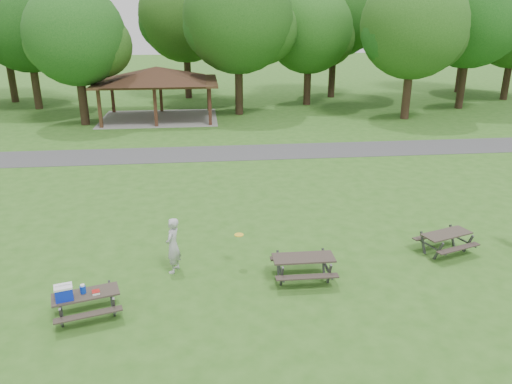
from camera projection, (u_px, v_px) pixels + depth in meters
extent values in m
plane|color=#2E5F1B|center=(237.00, 280.00, 14.89)|extent=(160.00, 160.00, 0.00)
cube|color=#3E3E41|center=(219.00, 153.00, 27.95)|extent=(120.00, 3.20, 0.02)
cube|color=#362213|center=(100.00, 109.00, 33.53)|extent=(0.22, 0.22, 2.60)
cube|color=#371C14|center=(113.00, 96.00, 38.57)|extent=(0.22, 0.22, 2.60)
cube|color=#371E14|center=(155.00, 108.00, 33.90)|extent=(0.22, 0.22, 2.60)
cube|color=#382414|center=(161.00, 95.00, 38.94)|extent=(0.22, 0.22, 2.60)
cube|color=#361C13|center=(210.00, 107.00, 34.28)|extent=(0.22, 0.22, 2.60)
cube|color=#382514|center=(208.00, 94.00, 39.32)|extent=(0.22, 0.22, 2.60)
cube|color=#382416|center=(157.00, 82.00, 35.95)|extent=(8.60, 6.60, 0.16)
pyramid|color=black|center=(157.00, 74.00, 35.75)|extent=(7.01, 7.01, 1.00)
cube|color=gray|center=(160.00, 118.00, 36.87)|extent=(8.40, 6.40, 0.03)
cylinder|color=#312215|center=(36.00, 85.00, 39.85)|extent=(0.60, 0.60, 3.85)
sphere|color=#144213|center=(26.00, 21.00, 38.18)|extent=(7.80, 7.80, 7.80)
sphere|color=#1B4C15|center=(52.00, 31.00, 38.91)|extent=(5.07, 5.07, 5.07)
sphere|color=#174614|center=(5.00, 29.00, 38.04)|extent=(4.68, 4.68, 4.68)
cylinder|color=black|center=(83.00, 99.00, 34.36)|extent=(0.60, 0.60, 3.50)
sphere|color=#164814|center=(75.00, 35.00, 32.90)|extent=(6.60, 6.60, 6.60)
sphere|color=#1E4714|center=(100.00, 45.00, 33.56)|extent=(4.29, 4.29, 4.29)
sphere|color=#1C4F16|center=(55.00, 43.00, 32.75)|extent=(3.96, 3.96, 3.96)
cylinder|color=black|center=(239.00, 88.00, 37.72)|extent=(0.60, 0.60, 4.02)
sphere|color=#194714|center=(238.00, 18.00, 36.00)|extent=(8.00, 8.00, 8.00)
sphere|color=#1C4914|center=(262.00, 29.00, 36.74)|extent=(5.20, 5.20, 5.20)
sphere|color=#174C15|center=(216.00, 27.00, 35.85)|extent=(4.80, 4.80, 4.80)
cylinder|color=black|center=(307.00, 84.00, 41.70)|extent=(0.60, 0.60, 3.43)
sphere|color=#1B4E16|center=(309.00, 30.00, 40.21)|extent=(7.00, 7.00, 7.00)
sphere|color=#1D4213|center=(327.00, 38.00, 40.89)|extent=(4.55, 4.55, 4.55)
sphere|color=#174112|center=(292.00, 37.00, 40.06)|extent=(4.20, 4.20, 4.20)
cylinder|color=#311F15|center=(407.00, 93.00, 36.19)|extent=(0.60, 0.60, 3.78)
sphere|color=#1E4D16|center=(414.00, 25.00, 34.58)|extent=(7.40, 7.40, 7.40)
sphere|color=#1B4012|center=(434.00, 36.00, 35.29)|extent=(4.81, 4.81, 4.81)
sphere|color=#144915|center=(394.00, 34.00, 34.44)|extent=(4.44, 4.44, 4.44)
cylinder|color=black|center=(462.00, 82.00, 40.00)|extent=(0.60, 0.60, 4.20)
sphere|color=#164C15|center=(472.00, 14.00, 38.21)|extent=(8.20, 8.20, 8.20)
sphere|color=#154714|center=(490.00, 25.00, 38.96)|extent=(5.33, 5.33, 5.33)
sphere|color=#1A4714|center=(451.00, 22.00, 38.07)|extent=(4.92, 4.92, 4.92)
cylinder|color=black|center=(507.00, 79.00, 43.98)|extent=(0.60, 0.60, 3.57)
sphere|color=#164914|center=(501.00, 34.00, 42.34)|extent=(4.08, 4.08, 4.08)
cylinder|color=#2E2114|center=(11.00, 76.00, 42.72)|extent=(0.60, 0.60, 4.38)
sphere|color=#164513|center=(1.00, 12.00, 40.93)|extent=(8.00, 8.00, 8.00)
sphere|color=#174413|center=(26.00, 22.00, 41.67)|extent=(5.20, 5.20, 5.20)
cylinder|color=black|center=(188.00, 75.00, 44.76)|extent=(0.60, 0.60, 4.13)
sphere|color=#1F4A15|center=(185.00, 15.00, 43.02)|extent=(8.00, 8.00, 8.00)
sphere|color=#1A4313|center=(206.00, 25.00, 43.76)|extent=(5.20, 5.20, 5.20)
sphere|color=#194814|center=(167.00, 22.00, 42.87)|extent=(4.80, 4.80, 4.80)
cylinder|color=black|center=(332.00, 72.00, 45.08)|extent=(0.60, 0.60, 4.55)
sphere|color=#184914|center=(335.00, 8.00, 43.21)|extent=(8.40, 8.40, 8.40)
sphere|color=#164915|center=(355.00, 18.00, 43.98)|extent=(5.46, 5.46, 5.46)
sphere|color=#144815|center=(317.00, 16.00, 43.07)|extent=(5.04, 5.04, 5.04)
cylinder|color=black|center=(460.00, 70.00, 47.86)|extent=(0.60, 0.60, 4.27)
sphere|color=#154112|center=(468.00, 13.00, 46.09)|extent=(8.00, 8.00, 8.00)
sphere|color=#174614|center=(484.00, 22.00, 46.83)|extent=(5.20, 5.20, 5.20)
sphere|color=#183F12|center=(452.00, 20.00, 45.94)|extent=(4.80, 4.80, 4.80)
cube|color=#322A24|center=(86.00, 294.00, 12.87)|extent=(1.78, 1.09, 0.05)
cube|color=#2E2821|center=(88.00, 315.00, 12.49)|extent=(1.67, 0.68, 0.04)
cube|color=#332B24|center=(85.00, 293.00, 13.45)|extent=(1.67, 0.68, 0.04)
cube|color=#3C3C3E|center=(61.00, 318.00, 12.46)|extent=(0.15, 0.35, 0.72)
cube|color=#3F3F42|center=(60.00, 304.00, 13.07)|extent=(0.15, 0.35, 0.72)
cube|color=#39393B|center=(61.00, 310.00, 12.76)|extent=(0.42, 1.32, 0.05)
cube|color=#444447|center=(114.00, 307.00, 12.91)|extent=(0.15, 0.35, 0.72)
cube|color=#464548|center=(111.00, 294.00, 13.52)|extent=(0.15, 0.35, 0.72)
cube|color=#434345|center=(112.00, 300.00, 13.21)|extent=(0.42, 1.32, 0.05)
cube|color=#0D23C3|center=(64.00, 294.00, 12.55)|extent=(0.49, 0.41, 0.33)
cube|color=white|center=(63.00, 287.00, 12.49)|extent=(0.51, 0.44, 0.05)
cylinder|color=white|center=(63.00, 285.00, 12.46)|extent=(0.36, 0.13, 0.03)
cylinder|color=#0C34B4|center=(83.00, 290.00, 12.86)|extent=(0.17, 0.17, 0.20)
cylinder|color=white|center=(82.00, 285.00, 12.81)|extent=(0.13, 0.13, 0.05)
cube|color=white|center=(96.00, 293.00, 12.85)|extent=(0.23, 0.23, 0.06)
cube|color=#A51612|center=(96.00, 291.00, 12.84)|extent=(0.24, 0.24, 0.01)
cube|color=#312923|center=(304.00, 258.00, 14.64)|extent=(1.82, 0.73, 0.05)
cube|color=#2E2621|center=(307.00, 277.00, 14.19)|extent=(1.82, 0.27, 0.04)
cube|color=black|center=(299.00, 257.00, 15.30)|extent=(1.82, 0.27, 0.04)
cube|color=#404042|center=(282.00, 276.00, 14.35)|extent=(0.06, 0.38, 0.79)
cube|color=#3D3D3F|center=(278.00, 264.00, 15.06)|extent=(0.06, 0.38, 0.79)
cube|color=#403F42|center=(280.00, 269.00, 14.69)|extent=(0.07, 1.48, 0.05)
cube|color=#454548|center=(329.00, 274.00, 14.48)|extent=(0.06, 0.38, 0.79)
cube|color=#3C3C3E|center=(323.00, 262.00, 15.19)|extent=(0.06, 0.38, 0.79)
cube|color=#39393B|center=(326.00, 267.00, 14.82)|extent=(0.07, 1.48, 0.05)
cube|color=#322B24|center=(447.00, 234.00, 16.33)|extent=(1.80, 1.17, 0.05)
cube|color=#2E2521|center=(459.00, 248.00, 15.96)|extent=(1.66, 0.77, 0.04)
cube|color=#302823|center=(433.00, 235.00, 16.90)|extent=(1.66, 0.77, 0.04)
cube|color=#3E3E40|center=(438.00, 251.00, 15.90)|extent=(0.17, 0.35, 0.73)
cube|color=#454548|center=(423.00, 243.00, 16.49)|extent=(0.17, 0.35, 0.73)
cube|color=#414143|center=(431.00, 246.00, 16.18)|extent=(0.49, 1.31, 0.05)
cube|color=#454548|center=(468.00, 244.00, 16.41)|extent=(0.17, 0.35, 0.73)
cube|color=#434346|center=(452.00, 236.00, 17.00)|extent=(0.17, 0.35, 0.73)
cube|color=#454447|center=(460.00, 239.00, 16.70)|extent=(0.49, 1.31, 0.05)
cylinder|color=yellow|center=(239.00, 235.00, 15.25)|extent=(0.35, 0.35, 0.02)
imported|color=#ADADAF|center=(173.00, 245.00, 15.09)|extent=(0.62, 0.75, 1.76)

